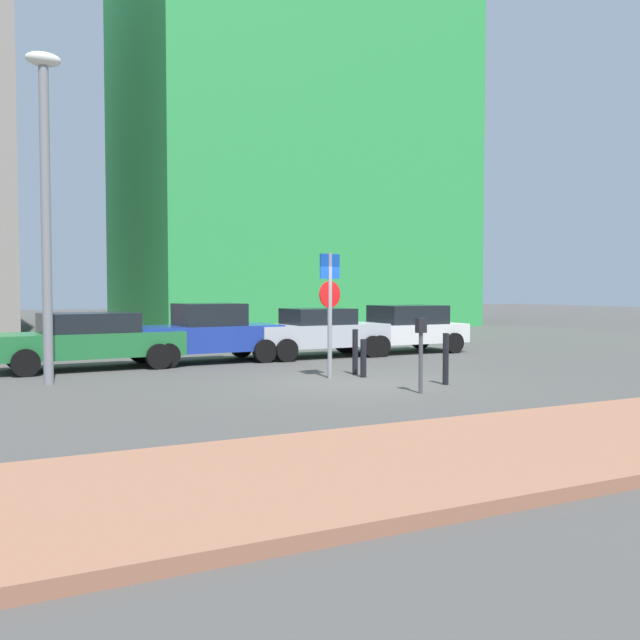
% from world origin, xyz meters
% --- Properties ---
extents(ground_plane, '(120.00, 120.00, 0.00)m').
position_xyz_m(ground_plane, '(0.00, 0.00, 0.00)').
color(ground_plane, '#4C4947').
extents(sidewalk_brick, '(40.00, 3.37, 0.14)m').
position_xyz_m(sidewalk_brick, '(0.00, -6.43, 0.07)').
color(sidewalk_brick, '#9E664C').
rests_on(sidewalk_brick, ground).
extents(parked_car_green, '(4.60, 2.13, 1.41)m').
position_xyz_m(parked_car_green, '(-4.68, 5.12, 0.75)').
color(parked_car_green, '#237238').
rests_on(parked_car_green, ground).
extents(parked_car_blue, '(4.01, 2.02, 1.61)m').
position_xyz_m(parked_car_blue, '(-1.54, 5.32, 0.80)').
color(parked_car_blue, '#1E389E').
rests_on(parked_car_blue, ground).
extents(parked_car_silver, '(4.07, 1.91, 1.43)m').
position_xyz_m(parked_car_silver, '(1.81, 5.31, 0.75)').
color(parked_car_silver, '#B7BABF').
rests_on(parked_car_silver, ground).
extents(parked_car_white, '(4.00, 2.03, 1.49)m').
position_xyz_m(parked_car_white, '(4.88, 5.40, 0.78)').
color(parked_car_white, white).
rests_on(parked_car_white, ground).
extents(parking_sign_post, '(0.59, 0.17, 2.81)m').
position_xyz_m(parking_sign_post, '(-0.08, 0.87, 1.77)').
color(parking_sign_post, gray).
rests_on(parking_sign_post, ground).
extents(parking_meter, '(0.18, 0.14, 1.44)m').
position_xyz_m(parking_meter, '(0.43, -1.92, 0.93)').
color(parking_meter, '#4C4C51').
rests_on(parking_meter, ground).
extents(street_lamp, '(0.70, 0.36, 6.86)m').
position_xyz_m(street_lamp, '(-5.83, 2.56, 4.05)').
color(street_lamp, gray).
rests_on(street_lamp, ground).
extents(traffic_bollard_near, '(0.13, 0.13, 1.08)m').
position_xyz_m(traffic_bollard_near, '(1.59, -1.16, 0.54)').
color(traffic_bollard_near, black).
rests_on(traffic_bollard_near, ground).
extents(traffic_bollard_mid, '(0.13, 0.13, 1.06)m').
position_xyz_m(traffic_bollard_mid, '(0.75, 1.19, 0.53)').
color(traffic_bollard_mid, black).
rests_on(traffic_bollard_mid, ground).
extents(traffic_bollard_far, '(0.14, 0.14, 0.87)m').
position_xyz_m(traffic_bollard_far, '(0.66, 0.65, 0.43)').
color(traffic_bollard_far, black).
rests_on(traffic_bollard_far, ground).
extents(building_colorful_midrise, '(17.21, 15.54, 22.77)m').
position_xyz_m(building_colorful_midrise, '(8.84, 24.36, 11.39)').
color(building_colorful_midrise, green).
rests_on(building_colorful_midrise, ground).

